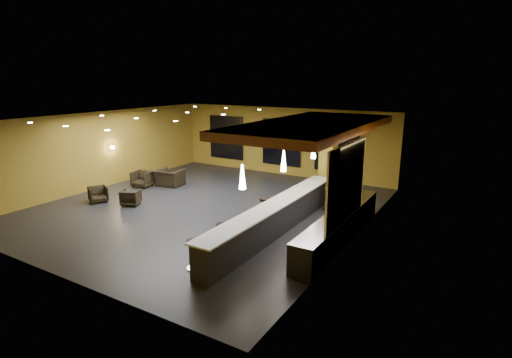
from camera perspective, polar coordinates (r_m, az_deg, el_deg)
The scene contains 35 objects.
floor at distance 16.04m, azimuth -7.09°, elevation -4.15°, with size 12.00×13.00×0.10m, color #232326.
ceiling at distance 15.29m, azimuth -7.50°, elevation 8.75°, with size 12.00×13.00×0.10m, color black.
wall_back at distance 21.02m, azimuth 3.79°, elevation 5.40°, with size 12.00×0.10×3.50m, color olive.
wall_front at distance 11.35m, azimuth -28.10°, elevation -4.10°, with size 12.00×0.10×3.50m, color olive.
wall_left at distance 19.83m, azimuth -21.25°, elevation 3.91°, with size 0.10×13.00×3.50m, color olive.
wall_right at distance 12.84m, azimuth 14.53°, elevation -0.83°, with size 0.10×13.00×3.50m, color olive.
wood_soffit at distance 14.14m, azimuth 8.09°, elevation 7.51°, with size 3.60×8.00×0.28m, color #9C532D.
window_left at distance 22.72m, azimuth -4.26°, elevation 5.94°, with size 2.20×0.06×2.40m, color black.
window_center at distance 20.93m, azimuth 3.65°, elevation 5.23°, with size 2.20×0.06×2.40m, color black.
window_right at distance 19.76m, azimuth 11.43°, elevation 4.43°, with size 2.20×0.06×2.40m, color black.
tile_backsplash at distance 11.87m, azimuth 12.81°, elevation -0.70°, with size 0.06×3.20×2.40m, color white.
bar_counter at distance 13.18m, azimuth 2.83°, elevation -5.68°, with size 0.60×8.00×1.00m, color black.
bar_top at distance 13.01m, azimuth 2.86°, elevation -3.51°, with size 0.78×8.10×0.05m, color silver.
prep_counter at distance 12.90m, azimuth 11.81°, elevation -6.77°, with size 0.70×6.00×0.86m, color black.
prep_top at distance 12.74m, azimuth 11.92°, elevation -4.86°, with size 0.72×6.00×0.03m, color silver.
wall_shelf_lower at distance 11.84m, azimuth 11.75°, elevation -2.70°, with size 0.30×1.50×0.03m, color silver.
wall_shelf_upper at distance 11.72m, azimuth 11.86°, elevation -0.59°, with size 0.30×1.50×0.03m, color silver.
column at distance 16.91m, azimuth 10.25°, elevation 3.01°, with size 0.60×0.60×3.50m, color olive.
wall_sconce at distance 19.99m, azimuth -19.84°, elevation 4.26°, with size 0.22×0.22×0.22m, color #FFE5B2.
pendant_0 at distance 10.98m, azimuth -1.97°, elevation 0.32°, with size 0.20×0.20×0.70m, color white.
pendant_1 at distance 13.10m, azimuth 3.96°, elevation 2.60°, with size 0.20×0.20×0.70m, color white.
pendant_2 at distance 15.33m, azimuth 8.22°, elevation 4.22°, with size 0.20×0.20×0.70m, color white.
staff_a at distance 15.30m, azimuth 10.77°, elevation -1.84°, with size 0.59×0.39×1.62m, color black.
staff_b at distance 15.43m, azimuth 11.03°, elevation -1.61°, with size 0.81×0.63×1.68m, color black.
staff_c at distance 15.16m, azimuth 13.58°, elevation -2.30°, with size 0.75×0.49×1.54m, color black.
armchair_a at distance 17.70m, azimuth -21.62°, elevation -2.04°, with size 0.69×0.71×0.65m, color black.
armchair_b at distance 16.83m, azimuth -17.46°, elevation -2.50°, with size 0.69×0.71×0.64m, color black.
armchair_c at distance 19.44m, azimuth -15.92°, elevation 0.00°, with size 0.80×0.83×0.75m, color black.
armchair_d at distance 19.33m, azimuth -12.26°, elevation 0.19°, with size 1.20×1.05×0.78m, color black.
bar_stool_0 at distance 10.93m, azimuth -8.90°, elevation -10.09°, with size 0.41×0.41×0.81m.
bar_stool_1 at distance 12.05m, azimuth -4.84°, elevation -7.68°, with size 0.40×0.40×0.78m.
bar_stool_2 at distance 12.87m, azimuth -1.68°, elevation -6.27°, with size 0.38×0.38×0.75m.
bar_stool_3 at distance 14.23m, azimuth 1.32°, elevation -3.93°, with size 0.43×0.43×0.86m.
bar_stool_4 at distance 15.24m, azimuth 4.19°, elevation -3.06°, with size 0.36×0.36×0.71m.
bar_stool_5 at distance 16.35m, azimuth 5.87°, elevation -1.75°, with size 0.39×0.39×0.77m.
Camera 1 is at (9.43, -11.95, 5.01)m, focal length 28.00 mm.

